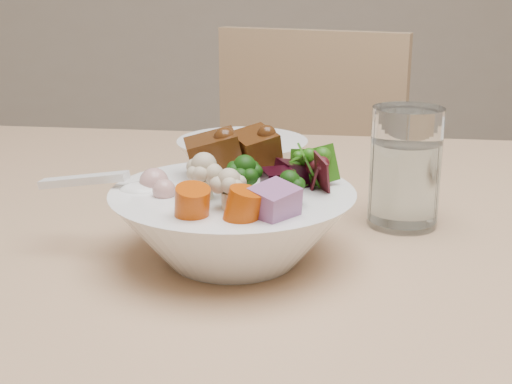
# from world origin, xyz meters

# --- Properties ---
(dining_table) EXTENTS (1.77, 1.22, 0.76)m
(dining_table) POSITION_xyz_m (-0.15, 0.15, 0.68)
(dining_table) COLOR tan
(dining_table) RESTS_ON ground
(chair_far) EXTENTS (0.56, 0.56, 0.90)m
(chair_far) POSITION_xyz_m (-0.21, 0.89, 0.50)
(chair_far) COLOR tan
(chair_far) RESTS_ON ground
(food_bowl) EXTENTS (0.22, 0.22, 0.12)m
(food_bowl) POSITION_xyz_m (-0.35, 0.12, 0.80)
(food_bowl) COLOR white
(food_bowl) RESTS_ON dining_table
(soup_spoon) EXTENTS (0.13, 0.06, 0.02)m
(soup_spoon) POSITION_xyz_m (-0.45, 0.13, 0.82)
(soup_spoon) COLOR white
(soup_spoon) RESTS_ON food_bowl
(water_glass) EXTENTS (0.07, 0.07, 0.12)m
(water_glass) POSITION_xyz_m (-0.18, 0.19, 0.81)
(water_glass) COLOR white
(water_glass) RESTS_ON dining_table
(side_bowl) EXTENTS (0.16, 0.16, 0.05)m
(side_bowl) POSITION_xyz_m (-0.33, 0.36, 0.78)
(side_bowl) COLOR white
(side_bowl) RESTS_ON dining_table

